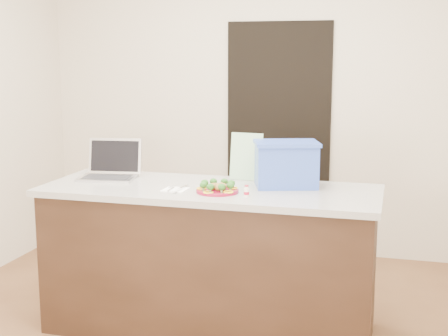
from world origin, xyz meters
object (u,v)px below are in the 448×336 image
(laptop, at_px, (111,167))
(blue_box, at_px, (286,164))
(napkin, at_px, (175,190))
(chair, at_px, (262,222))
(plate, at_px, (217,191))
(yogurt_bottle, at_px, (246,192))
(island, at_px, (210,259))

(laptop, relative_size, blue_box, 0.86)
(napkin, xyz_separation_m, blue_box, (0.62, 0.28, 0.14))
(blue_box, height_order, chair, blue_box)
(plate, relative_size, laptop, 0.65)
(plate, distance_m, blue_box, 0.47)
(plate, distance_m, yogurt_bottle, 0.20)
(napkin, height_order, yogurt_bottle, yogurt_bottle)
(yogurt_bottle, distance_m, laptop, 1.04)
(island, xyz_separation_m, yogurt_bottle, (0.28, -0.19, 0.49))
(island, bearing_deg, chair, 76.31)
(yogurt_bottle, xyz_separation_m, laptop, (-0.99, 0.31, 0.04))
(napkin, height_order, chair, napkin)
(laptop, distance_m, blue_box, 1.16)
(island, distance_m, napkin, 0.51)
(yogurt_bottle, relative_size, laptop, 0.18)
(island, relative_size, laptop, 5.31)
(laptop, bearing_deg, island, -17.84)
(napkin, bearing_deg, yogurt_bottle, -7.68)
(napkin, distance_m, yogurt_bottle, 0.46)
(chair, bearing_deg, blue_box, -60.83)
(napkin, relative_size, blue_box, 0.31)
(plate, height_order, blue_box, blue_box)
(blue_box, bearing_deg, napkin, -173.40)
(yogurt_bottle, distance_m, chair, 1.02)
(plate, distance_m, napkin, 0.26)
(plate, xyz_separation_m, napkin, (-0.26, -0.01, -0.01))
(blue_box, bearing_deg, chair, 97.05)
(plate, bearing_deg, chair, 83.78)
(plate, bearing_deg, island, 124.64)
(island, distance_m, yogurt_bottle, 0.59)
(blue_box, relative_size, chair, 0.49)
(yogurt_bottle, xyz_separation_m, chair, (-0.10, 0.92, -0.43))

